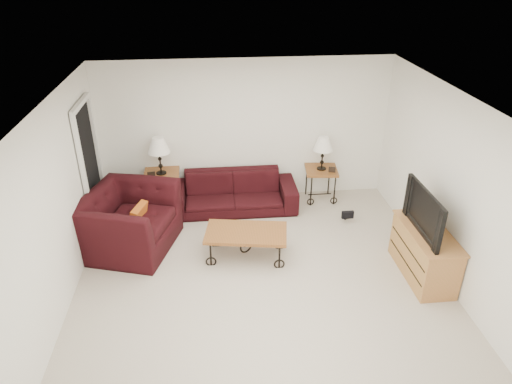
% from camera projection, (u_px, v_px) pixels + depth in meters
% --- Properties ---
extents(ground, '(5.00, 5.00, 0.00)m').
position_uv_depth(ground, '(261.00, 279.00, 6.39)').
color(ground, '#BBAD9F').
rests_on(ground, ground).
extents(wall_back, '(5.00, 0.02, 2.50)m').
position_uv_depth(wall_back, '(245.00, 131.00, 8.01)').
color(wall_back, white).
rests_on(wall_back, ground).
extents(wall_front, '(5.00, 0.02, 2.50)m').
position_uv_depth(wall_front, '(298.00, 354.00, 3.61)').
color(wall_front, white).
rests_on(wall_front, ground).
extents(wall_left, '(0.02, 5.00, 2.50)m').
position_uv_depth(wall_left, '(56.00, 210.00, 5.58)').
color(wall_left, white).
rests_on(wall_left, ground).
extents(wall_right, '(0.02, 5.00, 2.50)m').
position_uv_depth(wall_right, '(452.00, 191.00, 6.03)').
color(wall_right, white).
rests_on(wall_right, ground).
extents(ceiling, '(5.00, 5.00, 0.00)m').
position_uv_depth(ceiling, '(262.00, 103.00, 5.22)').
color(ceiling, white).
rests_on(ceiling, wall_back).
extents(doorway, '(0.08, 0.94, 2.04)m').
position_uv_depth(doorway, '(91.00, 170.00, 7.14)').
color(doorway, black).
rests_on(doorway, ground).
extents(sofa, '(2.17, 0.85, 0.63)m').
position_uv_depth(sofa, '(233.00, 192.00, 8.00)').
color(sofa, black).
rests_on(sofa, ground).
extents(side_table_left, '(0.61, 0.61, 0.65)m').
position_uv_depth(side_table_left, '(163.00, 190.00, 8.04)').
color(side_table_left, brown).
rests_on(side_table_left, ground).
extents(side_table_right, '(0.61, 0.61, 0.60)m').
position_uv_depth(side_table_right, '(320.00, 184.00, 8.30)').
color(side_table_right, brown).
rests_on(side_table_right, ground).
extents(lamp_left, '(0.38, 0.38, 0.65)m').
position_uv_depth(lamp_left, '(160.00, 156.00, 7.74)').
color(lamp_left, black).
rests_on(lamp_left, side_table_left).
extents(lamp_right, '(0.38, 0.38, 0.60)m').
position_uv_depth(lamp_right, '(323.00, 153.00, 8.02)').
color(lamp_right, black).
rests_on(lamp_right, side_table_right).
extents(photo_frame_left, '(0.13, 0.04, 0.11)m').
position_uv_depth(photo_frame_left, '(151.00, 175.00, 7.72)').
color(photo_frame_left, black).
rests_on(photo_frame_left, side_table_left).
extents(photo_frame_right, '(0.12, 0.05, 0.10)m').
position_uv_depth(photo_frame_right, '(332.00, 170.00, 8.02)').
color(photo_frame_right, black).
rests_on(photo_frame_right, side_table_right).
extents(coffee_table, '(1.25, 0.81, 0.44)m').
position_uv_depth(coffee_table, '(246.00, 244.00, 6.77)').
color(coffee_table, brown).
rests_on(coffee_table, ground).
extents(armchair, '(1.56, 1.67, 0.90)m').
position_uv_depth(armchair, '(129.00, 221.00, 6.90)').
color(armchair, black).
rests_on(armchair, ground).
extents(throw_pillow, '(0.22, 0.42, 0.41)m').
position_uv_depth(throw_pillow, '(138.00, 218.00, 6.84)').
color(throw_pillow, orange).
rests_on(throw_pillow, armchair).
extents(tv_stand, '(0.49, 1.19, 0.71)m').
position_uv_depth(tv_stand, '(424.00, 253.00, 6.33)').
color(tv_stand, '#C17147').
rests_on(tv_stand, ground).
extents(television, '(0.14, 1.06, 0.61)m').
position_uv_depth(television, '(431.00, 211.00, 6.02)').
color(television, black).
rests_on(television, tv_stand).
extents(backpack, '(0.30, 0.23, 0.39)m').
position_uv_depth(backpack, '(346.00, 210.00, 7.71)').
color(backpack, black).
rests_on(backpack, ground).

